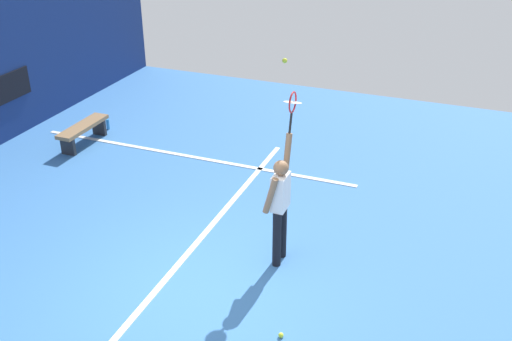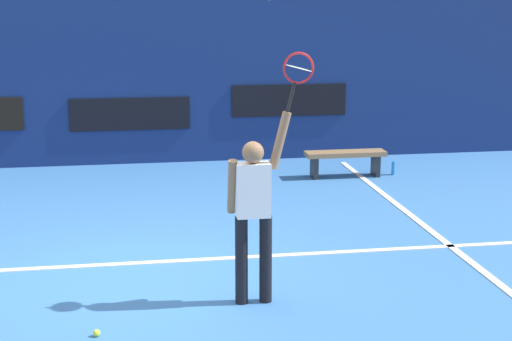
{
  "view_description": "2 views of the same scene",
  "coord_description": "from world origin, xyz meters",
  "px_view_note": "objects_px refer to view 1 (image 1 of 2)",
  "views": [
    {
      "loc": [
        -5.93,
        -3.34,
        5.4
      ],
      "look_at": [
        1.25,
        -0.51,
        1.44
      ],
      "focal_mm": 42.09,
      "sensor_mm": 36.0,
      "label": 1
    },
    {
      "loc": [
        -0.0,
        -8.35,
        3.11
      ],
      "look_at": [
        1.26,
        -0.66,
        1.34
      ],
      "focal_mm": 54.55,
      "sensor_mm": 36.0,
      "label": 2
    }
  ],
  "objects_px": {
    "water_bottle": "(108,124)",
    "tennis_player": "(280,203)",
    "tennis_racket": "(292,105)",
    "spare_ball": "(281,335)",
    "tennis_ball": "(285,61)",
    "court_bench": "(83,130)"
  },
  "relations": [
    {
      "from": "court_bench",
      "to": "spare_ball",
      "type": "distance_m",
      "value": 7.15
    },
    {
      "from": "tennis_ball",
      "to": "spare_ball",
      "type": "xyz_separation_m",
      "value": [
        -1.73,
        -0.62,
        -3.05
      ]
    },
    {
      "from": "spare_ball",
      "to": "tennis_racket",
      "type": "bearing_deg",
      "value": 16.14
    },
    {
      "from": "tennis_player",
      "to": "court_bench",
      "type": "bearing_deg",
      "value": 65.09
    },
    {
      "from": "court_bench",
      "to": "water_bottle",
      "type": "bearing_deg",
      "value": 0.0
    },
    {
      "from": "water_bottle",
      "to": "tennis_player",
      "type": "bearing_deg",
      "value": -122.22
    },
    {
      "from": "tennis_player",
      "to": "tennis_ball",
      "type": "distance_m",
      "value": 2.08
    },
    {
      "from": "court_bench",
      "to": "water_bottle",
      "type": "distance_m",
      "value": 0.91
    },
    {
      "from": "tennis_ball",
      "to": "spare_ball",
      "type": "relative_size",
      "value": 1.0
    },
    {
      "from": "tennis_racket",
      "to": "water_bottle",
      "type": "xyz_separation_m",
      "value": [
        2.91,
        5.31,
        -2.25
      ]
    },
    {
      "from": "tennis_racket",
      "to": "spare_ball",
      "type": "xyz_separation_m",
      "value": [
        -2.01,
        -0.58,
        -2.34
      ]
    },
    {
      "from": "tennis_racket",
      "to": "court_bench",
      "type": "height_order",
      "value": "tennis_racket"
    },
    {
      "from": "water_bottle",
      "to": "court_bench",
      "type": "bearing_deg",
      "value": 180.0
    },
    {
      "from": "tennis_ball",
      "to": "court_bench",
      "type": "xyz_separation_m",
      "value": [
        2.31,
        5.28,
        -2.75
      ]
    },
    {
      "from": "tennis_racket",
      "to": "spare_ball",
      "type": "relative_size",
      "value": 9.21
    },
    {
      "from": "tennis_racket",
      "to": "court_bench",
      "type": "bearing_deg",
      "value": 69.1
    },
    {
      "from": "tennis_ball",
      "to": "spare_ball",
      "type": "distance_m",
      "value": 3.56
    },
    {
      "from": "tennis_ball",
      "to": "water_bottle",
      "type": "distance_m",
      "value": 6.84
    },
    {
      "from": "tennis_ball",
      "to": "tennis_racket",
      "type": "bearing_deg",
      "value": -7.07
    },
    {
      "from": "tennis_player",
      "to": "water_bottle",
      "type": "xyz_separation_m",
      "value": [
        3.34,
        5.31,
        -0.89
      ]
    },
    {
      "from": "tennis_player",
      "to": "tennis_ball",
      "type": "xyz_separation_m",
      "value": [
        0.16,
        0.03,
        2.07
      ]
    },
    {
      "from": "tennis_player",
      "to": "water_bottle",
      "type": "bearing_deg",
      "value": 57.78
    }
  ]
}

